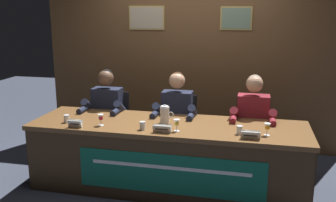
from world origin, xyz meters
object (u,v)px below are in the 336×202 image
Objects in this scene: juice_glass_left at (101,118)px; water_cup_left at (67,119)px; water_cup_center at (142,126)px; juice_glass_right at (267,127)px; panelist_right at (253,120)px; chair_left at (112,128)px; nameplate_center at (162,129)px; panelist_left at (105,111)px; panelist_center at (176,116)px; water_pitcher_central at (165,115)px; water_cup_right at (239,130)px; chair_right at (252,138)px; nameplate_left at (75,124)px; nameplate_right at (250,135)px; conference_table at (166,147)px; chair_center at (179,132)px; juice_glass_center at (177,123)px.

juice_glass_left is 1.46× the size of water_cup_left.
juice_glass_right is at bearing 4.20° from water_cup_center.
juice_glass_right is at bearing -76.84° from panelist_right.
chair_left reaches higher than nameplate_center.
panelist_center is at bearing 0.00° from panelist_left.
water_pitcher_central is at bearing 58.24° from water_cup_center.
water_cup_center is 0.98m from water_cup_right.
panelist_right is at bearing 22.50° from juice_glass_left.
water_cup_center is 0.10× the size of chair_right.
panelist_left is at bearing 72.90° from water_cup_left.
panelist_right is 9.84× the size of juice_glass_right.
water_cup_center reaches higher than nameplate_left.
chair_right reaches higher than nameplate_right.
conference_table is 2.44× the size of panelist_right.
chair_right is at bearing 28.12° from nameplate_left.
chair_left is at bearing 144.45° from water_pitcher_central.
water_pitcher_central reaches higher than juice_glass_left.
chair_center is 10.51× the size of water_cup_center.
chair_left is at bearing 152.04° from nameplate_right.
water_cup_left is 0.69× the size of juice_glass_right.
water_cup_left is 1.10m from nameplate_center.
panelist_right reaches higher than water_cup_right.
juice_glass_center is at bearing -53.79° from water_pitcher_central.
water_pitcher_central is at bearing 160.26° from nameplate_right.
panelist_center is 1.00× the size of panelist_right.
chair_center is (-0.00, 0.73, -0.07)m from conference_table.
panelist_right is (1.10, 0.69, -0.07)m from water_cup_center.
chair_left is at bearing 88.59° from nameplate_left.
panelist_center is (0.00, -0.20, 0.28)m from chair_center.
conference_table is 3.34× the size of chair_center.
juice_glass_right reaches higher than nameplate_center.
nameplate_right is (1.77, -0.94, 0.34)m from chair_left.
juice_glass_center is (0.13, 0.08, 0.05)m from nameplate_center.
chair_left reaches higher than water_cup_right.
nameplate_right is at bearing -19.74° from water_pitcher_central.
nameplate_right is at bearing -40.19° from panelist_center.
water_pitcher_central is at bearing 108.57° from conference_table.
water_cup_center is (0.88, -0.06, 0.00)m from water_cup_left.
chair_left is at bearing 76.85° from water_cup_left.
panelist_right is at bearing 23.93° from water_pitcher_central.
chair_center is at bearing 0.00° from chair_left.
panelist_center reaches higher than water_cup_right.
nameplate_right is 0.22m from juice_glass_right.
panelist_right is 5.81× the size of water_pitcher_central.
chair_left is 0.73× the size of panelist_left.
chair_left is 2.03m from nameplate_right.
chair_center is 0.96m from juice_glass_center.
juice_glass_left is 1.71m from juice_glass_right.
water_cup_right is at bearing -176.59° from juice_glass_right.
conference_table is 3.34× the size of chair_right.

